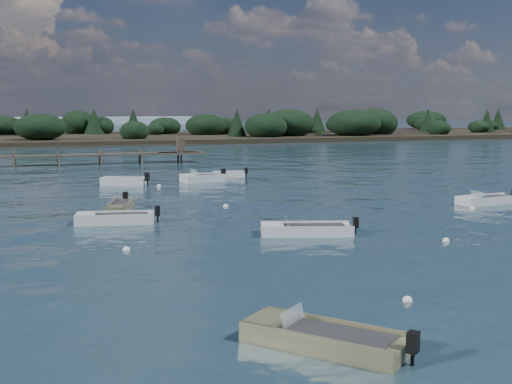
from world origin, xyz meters
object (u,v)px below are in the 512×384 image
object	(u,v)px
dinghy_near_olive	(324,341)
dinghy_mid_grey	(115,220)
dinghy_extra_a	(120,208)
tender_far_white	(124,183)
dinghy_extra_b	(202,179)
dinghy_mid_white_a	(306,232)
dinghy_mid_white_b	(488,201)
tender_far_grey_b	(229,175)

from	to	relation	value
dinghy_near_olive	dinghy_mid_grey	xyz separation A→B (m)	(-2.94, 19.30, 0.01)
dinghy_extra_a	tender_far_white	bearing A→B (deg)	81.89
dinghy_extra_a	dinghy_extra_b	distance (m)	15.32
dinghy_mid_white_a	dinghy_mid_grey	xyz separation A→B (m)	(-8.20, 5.95, 0.01)
dinghy_extra_a	dinghy_mid_white_a	size ratio (longest dim) A/B	0.97
dinghy_mid_white_b	dinghy_mid_white_a	distance (m)	15.54
dinghy_mid_white_b	tender_far_white	world-z (taller)	tender_far_white
dinghy_mid_white_b	tender_far_grey_b	xyz separation A→B (m)	(-10.92, 20.03, 0.01)
dinghy_near_olive	dinghy_mid_white_a	bearing A→B (deg)	68.50
dinghy_mid_white_b	dinghy_mid_grey	size ratio (longest dim) A/B	0.99
dinghy_extra_a	dinghy_mid_grey	distance (m)	4.02
tender_far_grey_b	dinghy_mid_white_a	size ratio (longest dim) A/B	0.66
dinghy_mid_grey	dinghy_extra_a	bearing A→B (deg)	79.42
dinghy_near_olive	tender_far_white	bearing A→B (deg)	90.69
dinghy_extra_b	tender_far_grey_b	bearing A→B (deg)	40.58
dinghy_near_olive	dinghy_mid_white_b	bearing A→B (deg)	43.35
dinghy_near_olive	dinghy_mid_white_a	size ratio (longest dim) A/B	0.88
dinghy_near_olive	dinghy_mid_white_a	distance (m)	14.35
tender_far_white	dinghy_near_olive	world-z (taller)	tender_far_white
dinghy_mid_white_a	dinghy_mid_grey	world-z (taller)	dinghy_mid_grey
dinghy_extra_b	dinghy_mid_white_a	xyz separation A→B (m)	(-0.69, -22.86, -0.03)
dinghy_extra_a	dinghy_mid_grey	size ratio (longest dim) A/B	1.02
tender_far_white	dinghy_near_olive	distance (m)	35.69
dinghy_extra_b	dinghy_mid_grey	size ratio (longest dim) A/B	0.86
dinghy_mid_white_b	dinghy_extra_a	size ratio (longest dim) A/B	0.96
tender_far_grey_b	dinghy_mid_grey	world-z (taller)	dinghy_mid_grey
dinghy_mid_grey	tender_far_white	bearing A→B (deg)	81.29
dinghy_mid_grey	dinghy_mid_white_a	bearing A→B (deg)	-35.95
dinghy_mid_grey	dinghy_near_olive	bearing A→B (deg)	-81.33
tender_far_grey_b	tender_far_white	world-z (taller)	tender_far_white
dinghy_extra_a	dinghy_mid_white_a	bearing A→B (deg)	-52.98
dinghy_mid_white_a	dinghy_extra_a	bearing A→B (deg)	127.02
dinghy_extra_a	dinghy_mid_white_a	world-z (taller)	dinghy_mid_white_a
dinghy_extra_a	tender_far_grey_b	xyz separation A→B (m)	(11.12, 15.51, 0.00)
dinghy_extra_b	dinghy_extra_a	bearing A→B (deg)	-122.15
dinghy_mid_white_b	dinghy_extra_b	distance (m)	22.33
dinghy_near_olive	dinghy_mid_white_a	world-z (taller)	dinghy_near_olive
tender_far_grey_b	dinghy_mid_white_b	bearing A→B (deg)	-61.41
tender_far_white	dinghy_extra_b	size ratio (longest dim) A/B	0.98
dinghy_near_olive	dinghy_extra_b	distance (m)	36.70
dinghy_extra_b	dinghy_mid_white_a	world-z (taller)	dinghy_extra_b
dinghy_extra_a	tender_far_grey_b	world-z (taller)	dinghy_extra_a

